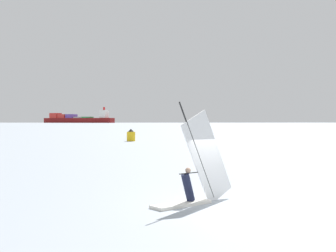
% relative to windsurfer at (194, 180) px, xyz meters
% --- Properties ---
extents(ground_plane, '(4000.00, 4000.00, 0.00)m').
position_rel_windsurfer_xyz_m(ground_plane, '(1.10, -0.61, -0.94)').
color(ground_plane, '#9EA8B2').
extents(windsurfer, '(3.85, 2.16, 4.16)m').
position_rel_windsurfer_xyz_m(windsurfer, '(0.00, 0.00, 0.00)').
color(windsurfer, white).
rests_on(windsurfer, ground_plane).
extents(cargo_ship, '(139.95, 97.42, 31.46)m').
position_rel_windsurfer_xyz_m(cargo_ship, '(22.20, 881.29, 6.88)').
color(cargo_ship, maroon).
rests_on(cargo_ship, ground_plane).
extents(distant_headland, '(1409.04, 663.54, 43.68)m').
position_rel_windsurfer_xyz_m(distant_headland, '(-2.63, 1355.71, 20.90)').
color(distant_headland, '#756B56').
rests_on(distant_headland, ground_plane).
extents(channel_buoy, '(1.36, 1.36, 2.03)m').
position_rel_windsurfer_xyz_m(channel_buoy, '(5.55, 52.75, -0.04)').
color(channel_buoy, yellow).
rests_on(channel_buoy, ground_plane).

